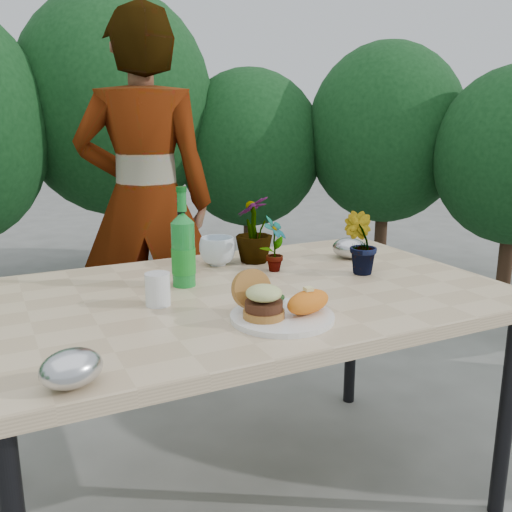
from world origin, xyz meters
name	(u,v)px	position (x,y,z in m)	size (l,w,h in m)	color
ground	(246,499)	(0.00, 0.00, 0.00)	(80.00, 80.00, 0.00)	slate
patio_table	(245,308)	(0.00, 0.00, 0.69)	(1.60, 1.00, 0.75)	#D2B58C
shrub_hedge	(153,141)	(0.21, 1.68, 1.13)	(6.83, 5.24, 2.21)	#382316
dinner_plate	(282,317)	(-0.02, -0.27, 0.76)	(0.28, 0.28, 0.01)	white
burger_stack	(261,299)	(-0.07, -0.26, 0.81)	(0.11, 0.16, 0.11)	#B7722D
sweet_potato	(308,302)	(0.05, -0.29, 0.80)	(0.15, 0.08, 0.06)	orange
grilled_veg	(272,299)	(0.00, -0.18, 0.78)	(0.08, 0.05, 0.03)	olive
wine_bottle	(183,254)	(-0.15, 0.15, 0.85)	(0.07, 0.07, 0.28)	black
sparkling_water	(183,250)	(-0.15, 0.14, 0.87)	(0.08, 0.08, 0.32)	#18842E
plastic_cup	(158,289)	(-0.28, -0.01, 0.80)	(0.07, 0.07, 0.10)	white
seedling_left	(274,244)	(0.19, 0.16, 0.85)	(0.10, 0.07, 0.19)	#28591E
seedling_mid	(360,243)	(0.44, 0.01, 0.86)	(0.12, 0.09, 0.21)	#29511C
seedling_right	(254,229)	(0.18, 0.31, 0.87)	(0.14, 0.14, 0.25)	#22581E
blue_bowl	(217,251)	(0.04, 0.33, 0.80)	(0.13, 0.13, 0.10)	silver
foil_packet_left	(71,368)	(-0.58, -0.43, 0.79)	(0.13, 0.11, 0.08)	silver
foil_packet_right	(349,248)	(0.53, 0.20, 0.79)	(0.13, 0.11, 0.08)	#B6B9BD
person	(146,203)	(-0.01, 1.09, 0.88)	(0.64, 0.42, 1.75)	#905748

